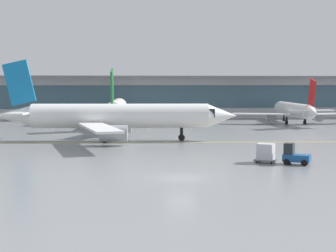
# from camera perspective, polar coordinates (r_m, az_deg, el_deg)

# --- Properties ---
(ground_plane) EXTENTS (400.00, 400.00, 0.00)m
(ground_plane) POSITION_cam_1_polar(r_m,az_deg,el_deg) (45.65, 1.35, -5.53)
(ground_plane) COLOR gray
(taxiway_centreline_stripe) EXTENTS (109.66, 9.38, 0.01)m
(taxiway_centreline_stripe) POSITION_cam_1_polar(r_m,az_deg,el_deg) (72.70, -5.06, -1.75)
(taxiway_centreline_stripe) COLOR yellow
(taxiway_centreline_stripe) RESTS_ON ground_plane
(terminal_concourse) EXTENTS (226.41, 11.00, 9.60)m
(terminal_concourse) POSITION_cam_1_polar(r_m,az_deg,el_deg) (122.80, -3.42, 3.15)
(terminal_concourse) COLOR #B2B7BC
(terminal_concourse) RESTS_ON ground_plane
(gate_airplane_2) EXTENTS (29.41, 31.69, 10.50)m
(gate_airplane_2) POSITION_cam_1_polar(r_m,az_deg,el_deg) (101.89, -5.52, 1.84)
(gate_airplane_2) COLOR silver
(gate_airplane_2) RESTS_ON ground_plane
(gate_airplane_3) EXTENTS (24.97, 26.86, 8.90)m
(gate_airplane_3) POSITION_cam_1_polar(r_m,az_deg,el_deg) (108.38, 13.27, 1.65)
(gate_airplane_3) COLOR white
(gate_airplane_3) RESTS_ON ground_plane
(taxiing_regional_jet) EXTENTS (33.95, 31.46, 11.24)m
(taxiing_regional_jet) POSITION_cam_1_polar(r_m,az_deg,el_deg) (74.43, -5.45, 1.00)
(taxiing_regional_jet) COLOR white
(taxiing_regional_jet) RESTS_ON ground_plane
(baggage_tug) EXTENTS (2.95, 2.56, 2.10)m
(baggage_tug) POSITION_cam_1_polar(r_m,az_deg,el_deg) (54.32, 13.31, -3.07)
(baggage_tug) COLOR #194C8C
(baggage_tug) RESTS_ON ground_plane
(cargo_dolly_lead) EXTENTS (2.62, 2.44, 1.94)m
(cargo_dolly_lead) POSITION_cam_1_polar(r_m,az_deg,el_deg) (54.90, 10.35, -2.77)
(cargo_dolly_lead) COLOR #595B60
(cargo_dolly_lead) RESTS_ON ground_plane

